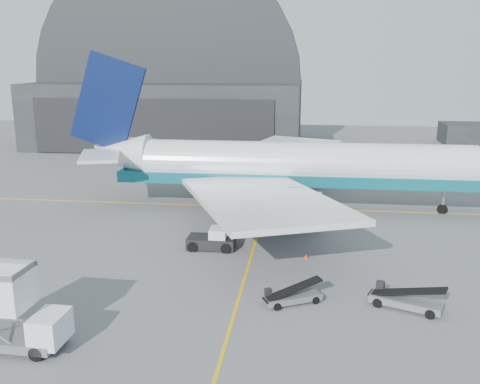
# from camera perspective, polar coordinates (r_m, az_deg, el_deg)

# --- Properties ---
(ground) EXTENTS (200.00, 200.00, 0.00)m
(ground) POSITION_cam_1_polar(r_m,az_deg,el_deg) (41.29, 0.54, -9.07)
(ground) COLOR #565659
(ground) RESTS_ON ground
(taxi_lines) EXTENTS (80.00, 42.12, 0.02)m
(taxi_lines) POSITION_cam_1_polar(r_m,az_deg,el_deg) (53.11, 2.11, -3.75)
(taxi_lines) COLOR gold
(taxi_lines) RESTS_ON ground
(hangar) EXTENTS (50.00, 28.30, 28.00)m
(hangar) POSITION_cam_1_polar(r_m,az_deg,el_deg) (106.23, -7.36, 10.25)
(hangar) COLOR black
(hangar) RESTS_ON ground
(distant_bldg_a) EXTENTS (14.00, 8.00, 4.00)m
(distant_bldg_a) POSITION_cam_1_polar(r_m,az_deg,el_deg) (115.93, 24.01, 4.72)
(distant_bldg_a) COLOR black
(distant_bldg_a) RESTS_ON ground
(airliner) EXTENTS (49.19, 47.70, 17.26)m
(airliner) POSITION_cam_1_polar(r_m,az_deg,el_deg) (58.86, 5.09, 2.80)
(airliner) COLOR white
(airliner) RESTS_ON ground
(catering_truck) EXTENTS (6.82, 2.80, 4.63)m
(catering_truck) POSITION_cam_1_polar(r_m,az_deg,el_deg) (33.87, -23.96, -11.37)
(catering_truck) COLOR slate
(catering_truck) RESTS_ON ground
(pushback_tug) EXTENTS (4.17, 2.45, 1.93)m
(pushback_tug) POSITION_cam_1_polar(r_m,az_deg,el_deg) (47.12, -2.91, -5.18)
(pushback_tug) COLOR black
(pushback_tug) RESTS_ON ground
(belt_loader_a) EXTENTS (4.12, 2.96, 1.59)m
(belt_loader_a) POSITION_cam_1_polar(r_m,az_deg,el_deg) (37.14, 5.55, -11.04)
(belt_loader_a) COLOR slate
(belt_loader_a) RESTS_ON ground
(belt_loader_b) EXTENTS (4.99, 3.24, 1.89)m
(belt_loader_b) POSITION_cam_1_polar(r_m,az_deg,el_deg) (37.90, 17.22, -10.95)
(belt_loader_b) COLOR slate
(belt_loader_b) RESTS_ON ground
(traffic_cone) EXTENTS (0.33, 0.33, 0.48)m
(traffic_cone) POSITION_cam_1_polar(r_m,az_deg,el_deg) (45.17, 7.07, -6.80)
(traffic_cone) COLOR #E84107
(traffic_cone) RESTS_ON ground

